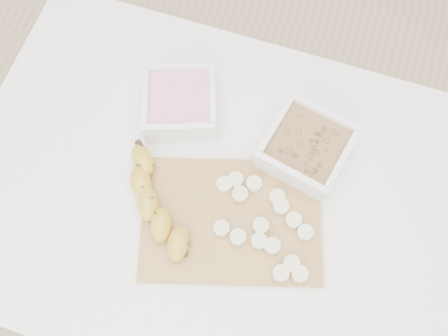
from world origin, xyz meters
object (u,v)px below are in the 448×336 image
(table, at_px, (220,206))
(bowl_yogurt, at_px, (180,103))
(bowl_granola, at_px, (306,148))
(cutting_board, at_px, (231,220))
(banana, at_px, (157,205))

(table, distance_m, bowl_yogurt, 0.23)
(table, height_order, bowl_yogurt, bowl_yogurt)
(bowl_granola, xyz_separation_m, cutting_board, (-0.09, -0.17, -0.03))
(bowl_yogurt, relative_size, cutting_board, 0.54)
(bowl_granola, relative_size, banana, 0.78)
(cutting_board, height_order, banana, banana)
(table, bearing_deg, cutting_board, -49.44)
(bowl_yogurt, height_order, cutting_board, bowl_yogurt)
(table, bearing_deg, bowl_granola, 43.48)
(bowl_granola, height_order, cutting_board, bowl_granola)
(cutting_board, bearing_deg, banana, -171.05)
(bowl_yogurt, bearing_deg, table, -47.91)
(banana, bearing_deg, bowl_granola, 8.99)
(banana, bearing_deg, table, 3.66)
(bowl_granola, distance_m, cutting_board, 0.20)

